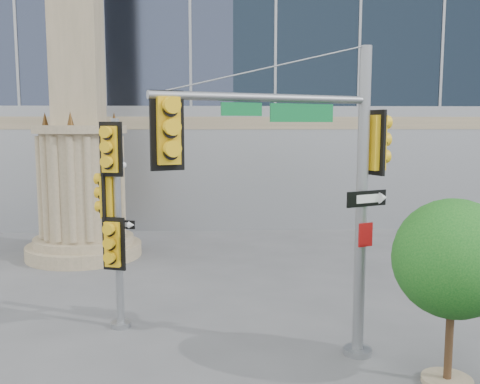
{
  "coord_description": "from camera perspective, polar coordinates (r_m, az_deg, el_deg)",
  "views": [
    {
      "loc": [
        -0.82,
        -11.71,
        5.14
      ],
      "look_at": [
        -0.21,
        2.0,
        3.4
      ],
      "focal_mm": 40.0,
      "sensor_mm": 36.0,
      "label": 1
    }
  ],
  "objects": [
    {
      "name": "street_tree",
      "position": [
        11.28,
        21.94,
        -7.08
      ],
      "size": [
        2.39,
        2.33,
        3.72
      ],
      "color": "gray",
      "rests_on": "ground"
    },
    {
      "name": "ground",
      "position": [
        12.81,
        1.4,
        -16.41
      ],
      "size": [
        120.0,
        120.0,
        0.0
      ],
      "primitive_type": "plane",
      "color": "#545456",
      "rests_on": "ground"
    },
    {
      "name": "main_signal_pole",
      "position": [
        11.07,
        8.07,
        2.29
      ],
      "size": [
        4.93,
        2.54,
        6.77
      ],
      "rotation": [
        0.0,
        0.0,
        0.42
      ],
      "color": "slate",
      "rests_on": "ground"
    },
    {
      "name": "monument",
      "position": [
        21.35,
        -16.76,
        7.95
      ],
      "size": [
        4.4,
        4.4,
        16.6
      ],
      "color": "gray",
      "rests_on": "ground"
    },
    {
      "name": "secondary_signal_pole",
      "position": [
        13.53,
        -13.38,
        -1.62
      ],
      "size": [
        0.91,
        0.84,
        5.28
      ],
      "rotation": [
        0.0,
        0.0,
        -0.3
      ],
      "color": "slate",
      "rests_on": "ground"
    }
  ]
}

